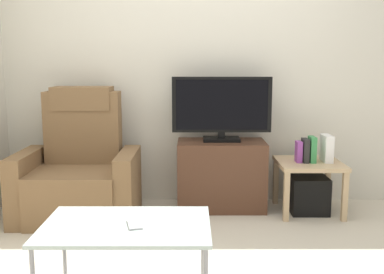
{
  "coord_description": "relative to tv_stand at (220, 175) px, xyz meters",
  "views": [
    {
      "loc": [
        -0.14,
        -3.08,
        1.29
      ],
      "look_at": [
        -0.13,
        0.5,
        0.7
      ],
      "focal_mm": 42.74,
      "sensor_mm": 36.0,
      "label": 1
    }
  ],
  "objects": [
    {
      "name": "ground_plane",
      "position": [
        -0.12,
        -0.85,
        -0.3
      ],
      "size": [
        6.4,
        6.4,
        0.0
      ],
      "primitive_type": "plane",
      "color": "beige"
    },
    {
      "name": "wall_back",
      "position": [
        -0.12,
        0.28,
        1.0
      ],
      "size": [
        6.4,
        0.06,
        2.6
      ],
      "primitive_type": "cube",
      "color": "beige",
      "rests_on": "ground"
    },
    {
      "name": "tv_stand",
      "position": [
        0.0,
        0.0,
        0.0
      ],
      "size": [
        0.77,
        0.43,
        0.6
      ],
      "color": "#4C2D1E",
      "rests_on": "ground"
    },
    {
      "name": "television",
      "position": [
        0.0,
        0.02,
        0.6
      ],
      "size": [
        0.86,
        0.2,
        0.56
      ],
      "color": "black",
      "rests_on": "tv_stand"
    },
    {
      "name": "recliner_armchair",
      "position": [
        -1.21,
        -0.21,
        0.07
      ],
      "size": [
        0.98,
        0.78,
        1.08
      ],
      "rotation": [
        0.0,
        0.0,
        -0.1
      ],
      "color": "brown",
      "rests_on": "ground"
    },
    {
      "name": "side_table",
      "position": [
        0.75,
        -0.11,
        0.07
      ],
      "size": [
        0.54,
        0.54,
        0.45
      ],
      "color": "tan",
      "rests_on": "ground"
    },
    {
      "name": "subwoofer_box",
      "position": [
        0.75,
        -0.11,
        -0.15
      ],
      "size": [
        0.32,
        0.32,
        0.32
      ],
      "primitive_type": "cube",
      "color": "black",
      "rests_on": "ground"
    },
    {
      "name": "book_leftmost",
      "position": [
        0.65,
        -0.13,
        0.23
      ],
      "size": [
        0.04,
        0.11,
        0.18
      ],
      "primitive_type": "cube",
      "color": "purple",
      "rests_on": "side_table"
    },
    {
      "name": "book_middle",
      "position": [
        0.7,
        -0.13,
        0.24
      ],
      "size": [
        0.05,
        0.14,
        0.2
      ],
      "primitive_type": "cube",
      "color": "#262626",
      "rests_on": "side_table"
    },
    {
      "name": "book_rightmost",
      "position": [
        0.76,
        -0.13,
        0.25
      ],
      "size": [
        0.05,
        0.13,
        0.22
      ],
      "primitive_type": "cube",
      "color": "#388C4C",
      "rests_on": "side_table"
    },
    {
      "name": "game_console",
      "position": [
        0.89,
        -0.1,
        0.26
      ],
      "size": [
        0.07,
        0.2,
        0.23
      ],
      "primitive_type": "cube",
      "color": "white",
      "rests_on": "side_table"
    },
    {
      "name": "coffee_table",
      "position": [
        -0.61,
        -1.59,
        0.1
      ],
      "size": [
        0.9,
        0.6,
        0.43
      ],
      "color": "#B2C6C1",
      "rests_on": "ground"
    },
    {
      "name": "cell_phone",
      "position": [
        -0.56,
        -1.61,
        0.13
      ],
      "size": [
        0.1,
        0.16,
        0.01
      ],
      "primitive_type": "cube",
      "rotation": [
        0.0,
        0.0,
        0.24
      ],
      "color": "#B7B7BC",
      "rests_on": "coffee_table"
    }
  ]
}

